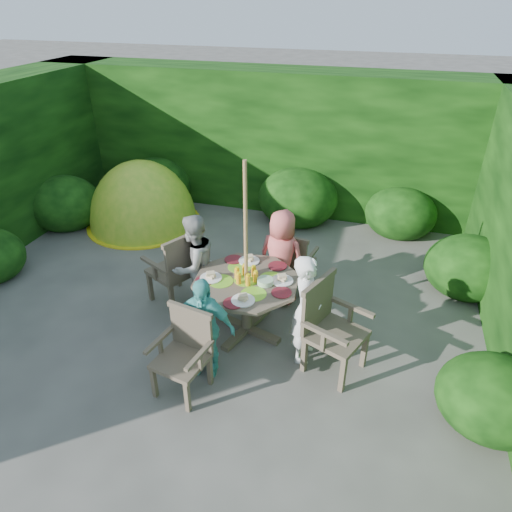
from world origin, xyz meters
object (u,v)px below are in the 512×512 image
(child_left, at_px, (194,265))
(garden_chair_right, at_px, (330,326))
(patio_table, at_px, (247,288))
(garden_chair_front, at_px, (185,351))
(child_back, at_px, (281,258))
(dome_tent, at_px, (144,223))
(parasol_pole, at_px, (246,254))
(child_right, at_px, (306,309))
(garden_chair_left, at_px, (177,268))
(garden_chair_back, at_px, (293,261))
(child_front, at_px, (203,327))

(child_left, bearing_deg, garden_chair_right, 96.12)
(patio_table, height_order, garden_chair_right, garden_chair_right)
(garden_chair_front, bearing_deg, child_back, 83.38)
(patio_table, xyz_separation_m, garden_chair_front, (-0.34, -1.05, -0.16))
(child_back, distance_m, dome_tent, 3.39)
(patio_table, relative_size, child_left, 1.19)
(parasol_pole, relative_size, child_left, 1.62)
(parasol_pole, bearing_deg, dome_tent, 139.10)
(child_left, bearing_deg, dome_tent, -114.16)
(parasol_pole, height_order, child_back, parasol_pole)
(garden_chair_right, height_order, dome_tent, dome_tent)
(garden_chair_front, xyz_separation_m, child_right, (1.10, 0.81, 0.18))
(garden_chair_front, relative_size, child_left, 0.66)
(garden_chair_front, bearing_deg, patio_table, 82.96)
(garden_chair_left, relative_size, garden_chair_back, 1.17)
(child_back, bearing_deg, patio_table, 83.56)
(parasol_pole, relative_size, garden_chair_back, 2.53)
(child_right, bearing_deg, garden_chair_front, 126.97)
(garden_chair_right, distance_m, garden_chair_front, 1.56)
(garden_chair_front, bearing_deg, parasol_pole, 83.19)
(parasol_pole, height_order, garden_chair_back, parasol_pole)
(garden_chair_back, xyz_separation_m, child_front, (-0.58, -1.81, 0.13))
(garden_chair_front, bearing_deg, garden_chair_left, 128.54)
(garden_chair_left, height_order, child_front, child_front)
(patio_table, distance_m, garden_chair_right, 1.09)
(child_right, xyz_separation_m, child_left, (-1.53, 0.48, 0.02))
(patio_table, height_order, child_right, child_right)
(garden_chair_right, bearing_deg, child_back, 59.19)
(garden_chair_back, distance_m, dome_tent, 3.32)
(patio_table, bearing_deg, garden_chair_right, -16.94)
(child_right, relative_size, child_front, 1.11)
(child_back, bearing_deg, garden_chair_front, 82.98)
(garden_chair_back, distance_m, child_back, 0.36)
(child_front, bearing_deg, child_left, 116.72)
(parasol_pole, bearing_deg, child_back, 72.67)
(child_back, bearing_deg, child_front, 83.24)
(patio_table, xyz_separation_m, garden_chair_right, (1.04, -0.32, -0.08))
(garden_chair_left, bearing_deg, patio_table, 100.40)
(patio_table, relative_size, child_front, 1.36)
(patio_table, xyz_separation_m, garden_chair_back, (0.33, 1.05, -0.17))
(child_right, height_order, dome_tent, child_right)
(garden_chair_right, xyz_separation_m, garden_chair_front, (-1.38, -0.73, -0.08))
(parasol_pole, relative_size, child_right, 1.66)
(parasol_pole, xyz_separation_m, garden_chair_right, (1.04, -0.32, -0.55))
(patio_table, relative_size, garden_chair_front, 1.81)
(patio_table, bearing_deg, child_back, 72.98)
(garden_chair_right, bearing_deg, child_left, 95.47)
(patio_table, distance_m, child_back, 0.80)
(garden_chair_back, relative_size, child_back, 0.66)
(garden_chair_left, relative_size, child_back, 0.78)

